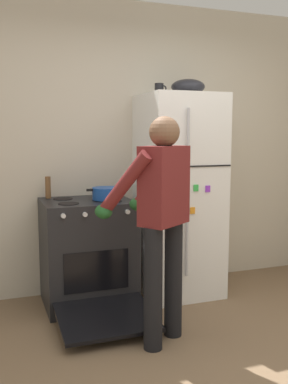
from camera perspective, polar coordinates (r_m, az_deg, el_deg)
name	(u,v)px	position (r m, az deg, el deg)	size (l,w,h in m)	color
kitchen_wall_back	(129,148)	(4.25, -2.03, 5.77)	(6.00, 0.10, 2.70)	beige
refrigerator	(179,195)	(4.06, 4.54, -0.45)	(0.68, 0.72, 1.84)	white
stove_range	(88,254)	(3.87, -7.27, -7.97)	(0.76, 1.22, 0.92)	black
person_cook	(160,210)	(3.05, 2.05, -2.38)	(0.66, 0.70, 1.60)	black
red_pot	(106,193)	(3.77, -4.92, -0.19)	(0.34, 0.24, 0.10)	#19479E
coffee_mug	(159,89)	(4.02, 2.01, 13.28)	(0.11, 0.08, 0.10)	black
pepper_mill	(48,187)	(3.92, -12.38, 0.59)	(0.05, 0.05, 0.19)	brown
mixing_bowl	(188,87)	(4.08, 5.74, 13.45)	(0.30, 0.30, 0.14)	black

